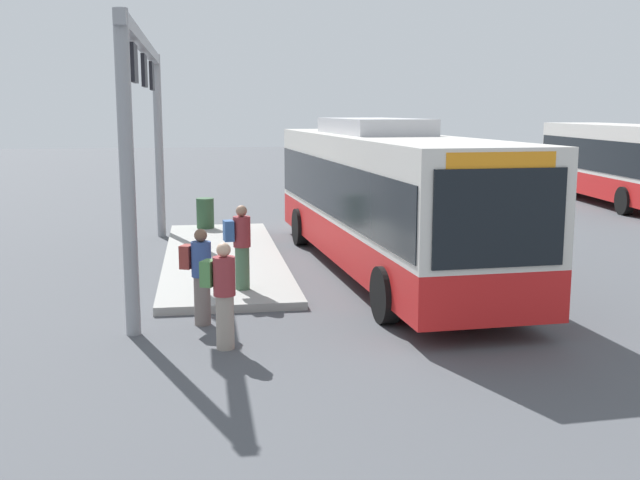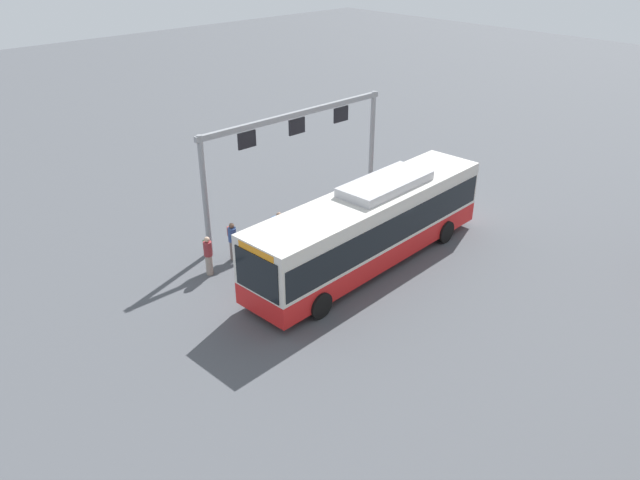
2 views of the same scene
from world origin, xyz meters
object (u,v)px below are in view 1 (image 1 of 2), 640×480
at_px(bus_main, 383,192).
at_px(person_boarding, 223,293).
at_px(person_waiting_near, 240,245).
at_px(person_waiting_mid, 200,274).
at_px(bus_background_right, 621,159).
at_px(trash_bin, 205,213).

bearing_deg(bus_main, person_boarding, -38.98).
bearing_deg(person_waiting_near, person_waiting_mid, -121.15).
xyz_separation_m(bus_main, person_waiting_mid, (3.84, -4.13, -0.92)).
bearing_deg(person_waiting_near, bus_background_right, 31.70).
relative_size(bus_background_right, person_waiting_mid, 6.32).
height_order(bus_main, trash_bin, bus_main).
relative_size(person_boarding, person_waiting_mid, 1.00).
bearing_deg(bus_main, person_waiting_near, -62.28).
distance_m(bus_main, trash_bin, 7.37).
bearing_deg(bus_background_right, person_waiting_mid, 137.11).
height_order(person_boarding, person_waiting_near, person_waiting_near).
relative_size(person_boarding, person_waiting_near, 1.00).
height_order(bus_background_right, trash_bin, bus_background_right).
relative_size(person_waiting_near, person_waiting_mid, 1.00).
xyz_separation_m(person_boarding, person_waiting_near, (-3.26, 0.45, 0.16)).
distance_m(person_boarding, person_waiting_mid, 1.46).
bearing_deg(person_boarding, person_waiting_mid, 129.04).
xyz_separation_m(person_waiting_mid, trash_bin, (-9.94, 0.17, -0.28)).
bearing_deg(bus_background_right, person_boarding, 140.36).
relative_size(person_waiting_mid, trash_bin, 1.86).
distance_m(person_waiting_near, person_waiting_mid, 2.01).
height_order(person_waiting_near, person_waiting_mid, person_waiting_near).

